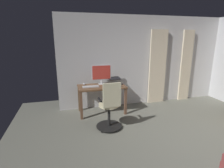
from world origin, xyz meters
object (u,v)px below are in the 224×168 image
desk (102,90)px  office_chair (110,108)px  computer_monitor (101,73)px  computer_keyboard (91,87)px  laptop (115,82)px  computer_mouse (84,84)px  cell_phone_by_monitor (107,86)px  mug_tea (118,85)px

desk → office_chair: size_ratio=1.13×
desk → office_chair: office_chair is taller
computer_monitor → desk: bearing=78.7°
desk → computer_keyboard: computer_keyboard is taller
laptop → computer_mouse: (0.82, -0.13, -0.04)m
computer_keyboard → computer_mouse: (0.14, -0.29, 0.01)m
cell_phone_by_monitor → office_chair: bearing=47.6°
desk → laptop: laptop is taller
office_chair → laptop: size_ratio=2.88×
computer_mouse → computer_monitor: bearing=173.5°
office_chair → computer_monitor: size_ratio=2.06×
desk → cell_phone_by_monitor: size_ratio=8.35×
computer_monitor → office_chair: bearing=87.1°
cell_phone_by_monitor → mug_tea: 0.28m
computer_monitor → computer_mouse: computer_monitor is taller
computer_mouse → cell_phone_by_monitor: 0.64m
desk → mug_tea: 0.46m
mug_tea → computer_keyboard: bearing=-14.4°
computer_keyboard → mug_tea: mug_tea is taller
desk → mug_tea: bearing=150.2°
laptop → cell_phone_by_monitor: 0.35m
laptop → computer_mouse: laptop is taller
computer_keyboard → mug_tea: 0.68m
computer_monitor → mug_tea: size_ratio=3.88×
laptop → mug_tea: 0.33m
computer_keyboard → laptop: 0.70m
cell_phone_by_monitor → laptop: bearing=-174.5°
cell_phone_by_monitor → mug_tea: mug_tea is taller
computer_monitor → laptop: computer_monitor is taller
desk → cell_phone_by_monitor: bearing=139.9°
computer_monitor → laptop: (-0.36, 0.07, -0.24)m
office_chair → computer_monitor: 1.23m
desk → cell_phone_by_monitor: cell_phone_by_monitor is taller
laptop → mug_tea: size_ratio=2.77×
cell_phone_by_monitor → desk: bearing=-73.0°
computer_mouse → mug_tea: 0.92m
cell_phone_by_monitor → mug_tea: size_ratio=1.08×
desk → computer_mouse: computer_mouse is taller
desk → cell_phone_by_monitor: 0.19m
laptop → desk: bearing=13.2°
computer_monitor → computer_keyboard: size_ratio=1.27×
office_chair → mug_tea: size_ratio=7.97×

